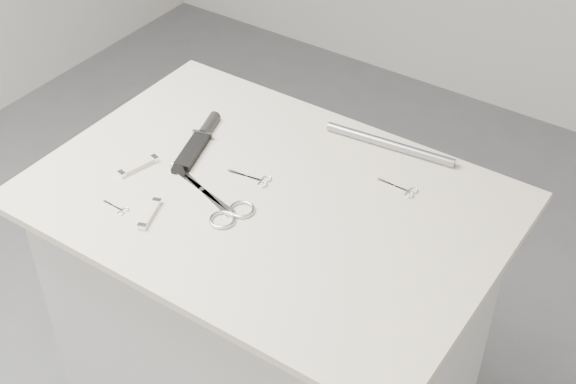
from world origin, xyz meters
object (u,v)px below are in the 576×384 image
Objects in this scene: large_shears at (221,205)px; embroidery_scissors_b at (403,189)px; tiny_scissors at (118,208)px; plinth at (271,340)px; sheathed_knife at (200,139)px; pocket_knife_b at (150,214)px; pocket_knife_a at (138,166)px; embroidery_scissors_a at (256,179)px; metal_rail at (390,144)px.

embroidery_scissors_b is at bearing 58.28° from large_shears.
large_shears is 0.22m from tiny_scissors.
tiny_scissors is at bearing -138.22° from plinth.
sheathed_knife is 2.28× the size of pocket_knife_b.
pocket_knife_a is at bearing 144.31° from sheathed_knife.
embroidery_scissors_a is at bearing -50.15° from pocket_knife_a.
pocket_knife_a is (-0.23, 0.00, 0.00)m from large_shears.
metal_rail is (0.30, 0.49, 0.00)m from pocket_knife_b.
embroidery_scissors_b is 0.29× the size of metal_rail.
pocket_knife_a is (-0.24, -0.11, 0.00)m from embroidery_scissors_a.
sheathed_knife is (-0.01, 0.28, 0.01)m from tiny_scissors.
sheathed_knife is 0.44m from metal_rail.
embroidery_scissors_b is at bearing -50.61° from metal_rail.
metal_rail is at bearing 66.15° from plinth.
plinth is 9.54× the size of pocket_knife_b.
tiny_scissors is 0.64× the size of pocket_knife_a.
plinth is at bearing -123.63° from sheathed_knife.
sheathed_knife is (-0.24, 0.07, 0.48)m from plinth.
embroidery_scissors_a is at bearing 54.82° from tiny_scissors.
tiny_scissors is at bearing -140.66° from pocket_knife_a.
large_shears is at bearing -64.29° from pocket_knife_b.
pocket_knife_a is at bearing -152.27° from embroidery_scissors_b.
sheathed_knife reaches higher than pocket_knife_b.
embroidery_scissors_a is at bearing -119.44° from sheathed_knife.
embroidery_scissors_a is at bearing 102.42° from large_shears.
embroidery_scissors_a is 0.32m from embroidery_scissors_b.
sheathed_knife is 0.69× the size of metal_rail.
plinth is 0.48m from large_shears.
sheathed_knife is 0.27m from pocket_knife_b.
large_shears is 0.79× the size of metal_rail.
embroidery_scissors_a is 0.19m from sheathed_knife.
tiny_scissors is 0.07m from pocket_knife_b.
large_shears is 2.45× the size of pocket_knife_a.
pocket_knife_b is (-0.10, -0.11, 0.00)m from large_shears.
metal_rail is at bearing 55.91° from tiny_scissors.
sheathed_knife is at bearing -3.09° from pocket_knife_b.
metal_rail reaches higher than tiny_scissors.
sheathed_knife is (-0.47, -0.11, 0.01)m from embroidery_scissors_b.
metal_rail is at bearing 46.82° from embroidery_scissors_a.
embroidery_scissors_a reaches higher than plinth.
pocket_knife_b is 0.30× the size of metal_rail.
large_shears reaches higher than plinth.
large_shears is 0.11m from embroidery_scissors_a.
tiny_scissors is 0.14m from pocket_knife_a.
plinth is 0.54m from pocket_knife_b.
pocket_knife_b is (0.07, 0.02, 0.00)m from tiny_scissors.
plinth is at bearing 43.55° from tiny_scissors.
metal_rail is (0.19, 0.27, 0.01)m from embroidery_scissors_a.
pocket_knife_a is (-0.05, -0.15, -0.00)m from sheathed_knife.
pocket_knife_b is (0.13, -0.11, -0.00)m from pocket_knife_a.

